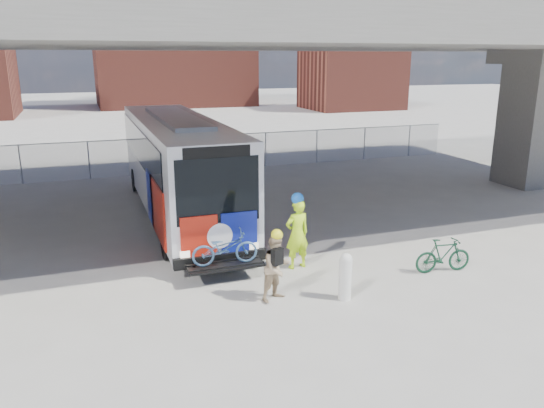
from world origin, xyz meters
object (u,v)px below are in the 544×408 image
bollard (345,275)px  bike_parked (443,255)px  cyclist_tan (277,267)px  cyclist_hivis (297,232)px  bus (178,159)px

bollard → bike_parked: size_ratio=0.74×
cyclist_tan → bike_parked: size_ratio=1.12×
bollard → cyclist_tan: (-1.57, 0.55, 0.21)m
cyclist_hivis → bike_parked: size_ratio=1.35×
bollard → cyclist_hivis: size_ratio=0.55×
bollard → bike_parked: bearing=10.4°
bollard → cyclist_hivis: (-0.33, 2.26, 0.41)m
bus → cyclist_tan: 8.19m
bus → bike_parked: bearing=-54.2°
bollard → bus: bearing=106.0°
cyclist_tan → bollard: bearing=-42.4°
bollard → cyclist_tan: bearing=160.7°
bus → bike_parked: bus is taller
bike_parked → bollard: bearing=108.5°
cyclist_tan → bike_parked: 4.88m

